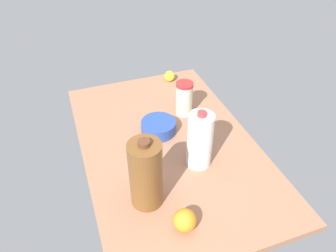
{
  "coord_description": "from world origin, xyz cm",
  "views": [
    {
      "loc": [
        -105.08,
        37.61,
        101.95
      ],
      "look_at": [
        0.0,
        0.0,
        13.0
      ],
      "focal_mm": 35.0,
      "sensor_mm": 36.0,
      "label": 1
    }
  ],
  "objects": [
    {
      "name": "chocolate_milk_jug",
      "position": [
        -27.69,
        18.18,
        16.94
      ],
      "size": [
        11.95,
        11.95,
        29.45
      ],
      "color": "brown",
      "rests_on": "countertop"
    },
    {
      "name": "lemon_near_front",
      "position": [
        51.88,
        -19.58,
        6.01
      ],
      "size": [
        6.01,
        6.01,
        6.01
      ],
      "primitive_type": "sphere",
      "color": "yellow",
      "rests_on": "countertop"
    },
    {
      "name": "orange_far_back",
      "position": [
        -43.63,
        9.51,
        7.08
      ],
      "size": [
        8.16,
        8.16,
        8.16
      ],
      "primitive_type": "sphere",
      "color": "orange",
      "rests_on": "countertop"
    },
    {
      "name": "mixing_bowl",
      "position": [
        9.33,
        1.38,
        5.91
      ],
      "size": [
        16.35,
        16.35,
        5.81
      ],
      "primitive_type": "cylinder",
      "color": "#274597",
      "rests_on": "countertop"
    },
    {
      "name": "tumbler_cup",
      "position": [
        19.38,
        -15.45,
        11.8
      ],
      "size": [
        8.56,
        8.56,
        17.51
      ],
      "color": "beige",
      "rests_on": "countertop"
    },
    {
      "name": "milk_jug",
      "position": [
        -15.91,
        -7.92,
        15.48
      ],
      "size": [
        10.38,
        10.38,
        26.53
      ],
      "color": "white",
      "rests_on": "countertop"
    },
    {
      "name": "countertop",
      "position": [
        0.0,
        0.0,
        1.5
      ],
      "size": [
        120.0,
        76.0,
        3.0
      ],
      "primitive_type": "cube",
      "color": "#9D694D",
      "rests_on": "ground"
    }
  ]
}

